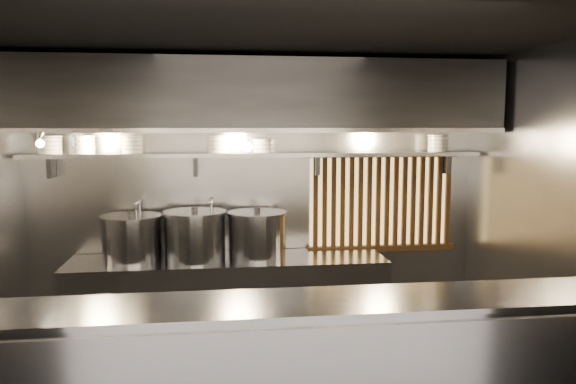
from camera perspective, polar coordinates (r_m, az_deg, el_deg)
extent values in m
plane|color=black|center=(4.20, -1.84, 15.50)|extent=(4.50, 4.50, 0.00)
plane|color=gray|center=(5.70, -3.23, -0.92)|extent=(4.50, 0.00, 4.50)
plane|color=gray|center=(4.97, 25.04, -2.69)|extent=(0.00, 3.00, 3.00)
cube|color=#96969B|center=(3.38, -0.17, -11.28)|extent=(4.50, 0.56, 0.03)
cube|color=#96969B|center=(5.54, -6.04, -11.28)|extent=(3.00, 0.70, 0.90)
cube|color=#96969B|center=(5.48, -3.12, 3.81)|extent=(4.40, 0.34, 0.04)
cube|color=#2D2D30|center=(5.26, -2.98, 9.63)|extent=(4.40, 0.80, 0.65)
cube|color=#96969B|center=(4.85, -2.60, 6.27)|extent=(4.40, 0.03, 0.04)
cube|color=#FFCF72|center=(5.92, 9.44, -0.92)|extent=(1.50, 0.02, 0.92)
cube|color=brown|center=(5.83, 9.68, 3.80)|extent=(1.56, 0.06, 0.06)
cube|color=brown|center=(5.96, 9.49, -5.66)|extent=(1.56, 0.06, 0.06)
cube|color=brown|center=(5.71, 2.81, -1.11)|extent=(0.04, 0.04, 0.92)
cube|color=brown|center=(5.73, 3.74, -1.10)|extent=(0.04, 0.04, 0.92)
cube|color=brown|center=(5.74, 4.66, -1.08)|extent=(0.04, 0.04, 0.92)
cube|color=brown|center=(5.76, 5.57, -1.06)|extent=(0.04, 0.04, 0.92)
cube|color=brown|center=(5.79, 6.47, -1.04)|extent=(0.04, 0.04, 0.92)
cube|color=brown|center=(5.81, 7.37, -1.03)|extent=(0.04, 0.04, 0.92)
cube|color=brown|center=(5.83, 8.26, -1.01)|extent=(0.04, 0.04, 0.92)
cube|color=brown|center=(5.86, 9.15, -0.99)|extent=(0.04, 0.04, 0.92)
cube|color=brown|center=(5.89, 10.02, -0.97)|extent=(0.04, 0.04, 0.92)
cube|color=brown|center=(5.91, 10.89, -0.95)|extent=(0.04, 0.04, 0.92)
cube|color=brown|center=(5.94, 11.75, -0.93)|extent=(0.04, 0.04, 0.92)
cube|color=brown|center=(5.98, 12.60, -0.92)|extent=(0.04, 0.04, 0.92)
cube|color=brown|center=(6.01, 13.44, -0.90)|extent=(0.04, 0.04, 0.92)
cube|color=brown|center=(6.04, 14.27, -0.88)|extent=(0.04, 0.04, 0.92)
cube|color=brown|center=(6.08, 15.09, -0.86)|extent=(0.04, 0.04, 0.92)
cube|color=brown|center=(6.11, 15.91, -0.84)|extent=(0.04, 0.04, 0.92)
cylinder|color=silver|center=(5.72, -14.76, -3.24)|extent=(0.03, 0.03, 0.48)
sphere|color=silver|center=(5.68, -14.83, -0.86)|extent=(0.04, 0.04, 0.04)
cylinder|color=silver|center=(5.56, -15.01, -1.03)|extent=(0.03, 0.26, 0.03)
sphere|color=silver|center=(5.43, -15.19, -1.22)|extent=(0.04, 0.04, 0.04)
cylinder|color=silver|center=(5.44, -15.17, -1.95)|extent=(0.03, 0.03, 0.14)
cylinder|color=silver|center=(5.67, -7.72, -3.16)|extent=(0.03, 0.03, 0.48)
sphere|color=silver|center=(5.63, -7.76, -0.76)|extent=(0.04, 0.04, 0.04)
cylinder|color=silver|center=(5.51, -7.77, -0.93)|extent=(0.03, 0.26, 0.03)
sphere|color=silver|center=(5.38, -7.78, -1.12)|extent=(0.04, 0.04, 0.04)
cylinder|color=silver|center=(5.39, -7.77, -1.86)|extent=(0.03, 0.03, 0.14)
cone|color=#96969B|center=(5.21, -24.16, 5.17)|extent=(0.25, 0.27, 0.20)
sphere|color=#FFE0B2|center=(5.18, -23.87, 4.51)|extent=(0.07, 0.07, 0.07)
cylinder|color=#2D2D30|center=(5.30, -23.89, 6.07)|extent=(0.02, 0.22, 0.02)
cylinder|color=#2D2D30|center=(5.35, -4.11, 5.44)|extent=(0.01, 0.01, 0.12)
sphere|color=#FFE0B2|center=(5.35, -4.11, 4.59)|extent=(0.09, 0.09, 0.09)
cylinder|color=#96969B|center=(5.45, -15.60, -4.70)|extent=(0.54, 0.54, 0.40)
cylinder|color=#96969B|center=(5.42, -15.67, -2.46)|extent=(0.57, 0.57, 0.03)
cylinder|color=#2D2D30|center=(5.41, -15.68, -2.10)|extent=(0.06, 0.06, 0.04)
cylinder|color=#96969B|center=(5.36, -9.42, -4.56)|extent=(0.70, 0.70, 0.44)
cylinder|color=#96969B|center=(5.32, -9.47, -2.09)|extent=(0.74, 0.74, 0.03)
cylinder|color=#2D2D30|center=(5.31, -9.48, -1.72)|extent=(0.06, 0.06, 0.04)
cylinder|color=#96969B|center=(5.41, -3.13, -4.49)|extent=(0.65, 0.65, 0.41)
cylinder|color=#96969B|center=(5.37, -3.14, -2.18)|extent=(0.69, 0.69, 0.03)
cylinder|color=#2D2D30|center=(5.37, -3.15, -1.81)|extent=(0.06, 0.06, 0.04)
cylinder|color=white|center=(5.67, -23.08, 3.79)|extent=(0.23, 0.23, 0.03)
cylinder|color=white|center=(5.67, -23.10, 4.17)|extent=(0.23, 0.23, 0.03)
cylinder|color=white|center=(5.67, -23.12, 4.55)|extent=(0.23, 0.23, 0.03)
cylinder|color=white|center=(5.67, -23.13, 4.93)|extent=(0.23, 0.23, 0.03)
cylinder|color=white|center=(5.67, -23.15, 5.22)|extent=(0.24, 0.24, 0.01)
cylinder|color=white|center=(5.60, -19.89, 3.89)|extent=(0.18, 0.18, 0.03)
cylinder|color=white|center=(5.59, -19.91, 4.28)|extent=(0.18, 0.18, 0.03)
cylinder|color=white|center=(5.59, -19.92, 4.67)|extent=(0.18, 0.18, 0.03)
cylinder|color=white|center=(5.59, -19.94, 5.05)|extent=(0.18, 0.18, 0.03)
cylinder|color=white|center=(5.59, -19.95, 5.34)|extent=(0.20, 0.20, 0.01)
cylinder|color=white|center=(5.52, -15.56, 4.01)|extent=(0.19, 0.19, 0.03)
cylinder|color=white|center=(5.52, -15.57, 4.40)|extent=(0.19, 0.19, 0.03)
cylinder|color=white|center=(5.52, -15.59, 4.80)|extent=(0.19, 0.19, 0.03)
cylinder|color=white|center=(5.52, -15.60, 5.19)|extent=(0.19, 0.19, 0.03)
cylinder|color=white|center=(5.51, -15.61, 5.48)|extent=(0.21, 0.21, 0.01)
cylinder|color=white|center=(5.46, -7.08, 4.18)|extent=(0.20, 0.20, 0.03)
cylinder|color=white|center=(5.46, -7.08, 4.58)|extent=(0.20, 0.20, 0.03)
cylinder|color=white|center=(5.46, -7.09, 4.97)|extent=(0.20, 0.20, 0.03)
cylinder|color=white|center=(5.46, -7.10, 5.37)|extent=(0.20, 0.20, 0.03)
cylinder|color=white|center=(5.46, -7.10, 5.67)|extent=(0.22, 0.22, 0.01)
cylinder|color=white|center=(5.48, -2.42, 4.23)|extent=(0.22, 0.22, 0.03)
cylinder|color=white|center=(5.48, -2.42, 4.63)|extent=(0.22, 0.22, 0.03)
cylinder|color=white|center=(5.48, -2.43, 5.03)|extent=(0.22, 0.22, 0.03)
cylinder|color=white|center=(5.48, -2.43, 5.32)|extent=(0.23, 0.23, 0.01)
cylinder|color=white|center=(5.90, 14.97, 4.19)|extent=(0.20, 0.20, 0.03)
cylinder|color=white|center=(5.90, 14.98, 4.56)|extent=(0.20, 0.20, 0.03)
cylinder|color=white|center=(5.90, 14.99, 4.93)|extent=(0.20, 0.20, 0.03)
cylinder|color=white|center=(5.90, 15.00, 5.29)|extent=(0.20, 0.20, 0.03)
cylinder|color=white|center=(5.90, 15.01, 5.57)|extent=(0.21, 0.21, 0.01)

